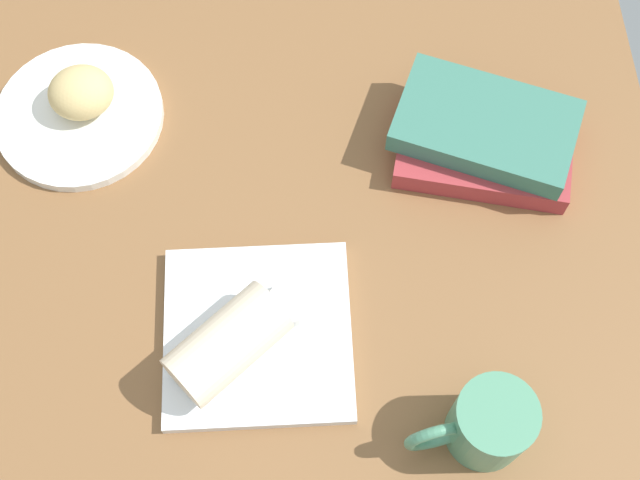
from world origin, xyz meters
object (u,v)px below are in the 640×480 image
square_plate (258,334)px  book_stack (485,137)px  coffee_mug (487,424)px  sauce_cup (290,303)px  scone_pastry (81,93)px  breakfast_wrap (228,344)px  round_plate (79,115)px

square_plate → book_stack: size_ratio=0.86×
coffee_mug → sauce_cup: bearing=-37.6°
scone_pastry → book_stack: bearing=170.1°
scone_pastry → square_plate: 37.72cm
coffee_mug → scone_pastry: bearing=-44.6°
square_plate → book_stack: (-28.48, -22.74, 2.40)cm
scone_pastry → coffee_mug: coffee_mug is taller
coffee_mug → square_plate: bearing=-27.8°
breakfast_wrap → coffee_mug: (-26.66, 10.19, -0.08)cm
sauce_cup → breakfast_wrap: bearing=36.1°
square_plate → book_stack: 36.52cm
round_plate → scone_pastry: scone_pastry is taller
scone_pastry → sauce_cup: 37.68cm
square_plate → breakfast_wrap: bearing=36.1°
sauce_cup → coffee_mug: coffee_mug is taller
round_plate → breakfast_wrap: (-18.65, 32.51, 4.30)cm
square_plate → sauce_cup: size_ratio=4.23×
round_plate → coffee_mug: size_ratio=1.56×
square_plate → coffee_mug: size_ratio=1.56×
round_plate → book_stack: (-50.20, 7.53, 2.50)cm
round_plate → sauce_cup: size_ratio=4.25×
scone_pastry → coffee_mug: bearing=135.4°
scone_pastry → sauce_cup: size_ratio=1.62×
square_plate → breakfast_wrap: (3.06, 2.23, 4.20)cm
scone_pastry → breakfast_wrap: breakfast_wrap is taller
breakfast_wrap → coffee_mug: coffee_mug is taller
scone_pastry → square_plate: size_ratio=0.38×
sauce_cup → coffee_mug: (-19.77, 15.22, 2.21)cm
scone_pastry → book_stack: 49.95cm
round_plate → breakfast_wrap: bearing=119.8°
breakfast_wrap → square_plate: bearing=-93.7°
round_plate → square_plate: (-21.72, 30.27, 0.10)cm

